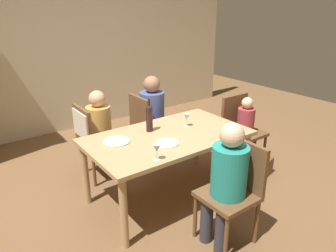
{
  "coord_description": "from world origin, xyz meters",
  "views": [
    {
      "loc": [
        -1.78,
        -2.42,
        2.0
      ],
      "look_at": [
        0.0,
        0.0,
        0.84
      ],
      "focal_mm": 33.63,
      "sensor_mm": 36.0,
      "label": 1
    }
  ],
  "objects": [
    {
      "name": "chair_far_right",
      "position": [
        0.29,
        0.86,
        0.53
      ],
      "size": [
        0.44,
        0.44,
        0.92
      ],
      "rotation": [
        0.0,
        0.0,
        -1.57
      ],
      "color": "brown",
      "rests_on": "ground_plane"
    },
    {
      "name": "person_man_guest",
      "position": [
        -0.03,
        -0.86,
        0.65
      ],
      "size": [
        0.35,
        0.31,
        1.13
      ],
      "rotation": [
        0.0,
        0.0,
        1.57
      ],
      "color": "#33333D",
      "rests_on": "ground_plane"
    },
    {
      "name": "dinner_plate_host",
      "position": [
        -0.51,
        0.15,
        0.75
      ],
      "size": [
        0.26,
        0.26,
        0.01
      ],
      "primitive_type": "cylinder",
      "color": "silver",
      "rests_on": "dining_table"
    },
    {
      "name": "rear_room_partition",
      "position": [
        0.0,
        2.68,
        1.35
      ],
      "size": [
        6.4,
        0.12,
        2.7
      ],
      "primitive_type": "cube",
      "color": "beige",
      "rests_on": "ground_plane"
    },
    {
      "name": "wine_glass_near_left",
      "position": [
        0.31,
        0.08,
        0.84
      ],
      "size": [
        0.07,
        0.07,
        0.15
      ],
      "color": "silver",
      "rests_on": "dining_table"
    },
    {
      "name": "wine_glass_centre",
      "position": [
        -0.41,
        -0.39,
        0.84
      ],
      "size": [
        0.07,
        0.07,
        0.15
      ],
      "color": "silver",
      "rests_on": "dining_table"
    },
    {
      "name": "person_woman_host",
      "position": [
        0.4,
        0.86,
        0.67
      ],
      "size": [
        0.37,
        0.32,
        1.16
      ],
      "rotation": [
        0.0,
        0.0,
        -1.57
      ],
      "color": "#33333D",
      "rests_on": "ground_plane"
    },
    {
      "name": "chair_right_end",
      "position": [
        1.22,
        0.09,
        0.53
      ],
      "size": [
        0.44,
        0.44,
        0.92
      ],
      "rotation": [
        0.0,
        0.0,
        3.14
      ],
      "color": "brown",
      "rests_on": "ground_plane"
    },
    {
      "name": "dining_table",
      "position": [
        0.0,
        0.0,
        0.65
      ],
      "size": [
        1.68,
        0.96,
        0.74
      ],
      "color": "tan",
      "rests_on": "ground_plane"
    },
    {
      "name": "person_child_small",
      "position": [
        1.22,
        -0.02,
        0.56
      ],
      "size": [
        0.22,
        0.25,
        0.94
      ],
      "rotation": [
        0.0,
        0.0,
        3.14
      ],
      "color": "#33333D",
      "rests_on": "ground_plane"
    },
    {
      "name": "ground_plane",
      "position": [
        0.0,
        0.0,
        0.0
      ],
      "size": [
        10.0,
        10.0,
        0.0
      ],
      "primitive_type": "plane",
      "color": "brown"
    },
    {
      "name": "handbag",
      "position": [
        1.22,
        -0.35,
        0.11
      ],
      "size": [
        0.3,
        0.18,
        0.22
      ],
      "primitive_type": "cube",
      "rotation": [
        0.0,
        0.0,
        3.36
      ],
      "color": "brown",
      "rests_on": "ground_plane"
    },
    {
      "name": "chair_far_left",
      "position": [
        -0.5,
        0.86,
        0.59
      ],
      "size": [
        0.46,
        0.44,
        0.92
      ],
      "rotation": [
        0.0,
        0.0,
        -1.57
      ],
      "color": "brown",
      "rests_on": "ground_plane"
    },
    {
      "name": "person_man_bearded",
      "position": [
        -0.35,
        0.86,
        0.63
      ],
      "size": [
        0.33,
        0.28,
        1.09
      ],
      "rotation": [
        0.0,
        0.0,
        -1.57
      ],
      "color": "#33333D",
      "rests_on": "ground_plane"
    },
    {
      "name": "dinner_plate_guest_left",
      "position": [
        -0.14,
        -0.17,
        0.75
      ],
      "size": [
        0.23,
        0.23,
        0.01
      ],
      "primitive_type": "cylinder",
      "color": "white",
      "rests_on": "dining_table"
    },
    {
      "name": "wine_bottle_tall_green",
      "position": [
        -0.09,
        0.21,
        0.89
      ],
      "size": [
        0.07,
        0.07,
        0.36
      ],
      "color": "black",
      "rests_on": "dining_table"
    },
    {
      "name": "chair_near",
      "position": [
        0.09,
        -0.86,
        0.53
      ],
      "size": [
        0.44,
        0.44,
        0.92
      ],
      "rotation": [
        0.0,
        0.0,
        1.57
      ],
      "color": "brown",
      "rests_on": "ground_plane"
    }
  ]
}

